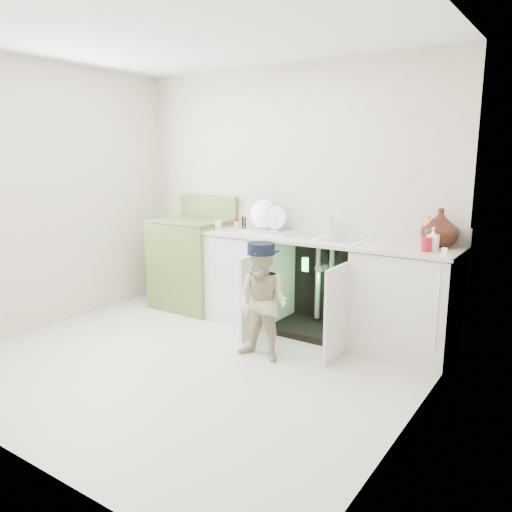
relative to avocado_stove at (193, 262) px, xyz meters
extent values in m
plane|color=beige|center=(0.97, -1.18, -0.49)|extent=(3.50, 3.50, 0.00)
cube|color=beige|center=(0.97, 0.32, 0.76)|extent=(3.50, 2.50, 0.02)
cube|color=beige|center=(-0.78, -1.18, 0.76)|extent=(2.50, 3.00, 0.02)
cube|color=beige|center=(2.72, -1.18, 0.76)|extent=(2.50, 3.00, 0.02)
plane|color=white|center=(0.97, -1.18, 2.01)|extent=(3.50, 3.50, 0.00)
cube|color=silver|center=(0.72, 0.02, -0.06)|extent=(0.80, 0.60, 0.86)
cube|color=silver|center=(2.32, 0.02, -0.06)|extent=(0.80, 0.60, 0.86)
cube|color=black|center=(1.52, 0.29, -0.06)|extent=(0.80, 0.06, 0.86)
cube|color=black|center=(1.52, 0.02, -0.46)|extent=(0.80, 0.60, 0.06)
cylinder|color=gray|center=(1.45, 0.12, -0.04)|extent=(0.05, 0.05, 0.70)
cylinder|color=gray|center=(1.59, 0.12, -0.04)|extent=(0.05, 0.05, 0.70)
cylinder|color=gray|center=(1.52, 0.07, 0.13)|extent=(0.07, 0.18, 0.07)
cube|color=silver|center=(1.12, -0.48, -0.09)|extent=(0.03, 0.40, 0.76)
cube|color=silver|center=(1.92, -0.48, -0.09)|extent=(0.02, 0.40, 0.76)
cube|color=beige|center=(1.52, 0.02, 0.39)|extent=(2.44, 0.64, 0.03)
cube|color=beige|center=(1.52, 0.31, 0.48)|extent=(2.44, 0.02, 0.15)
cube|color=white|center=(1.52, 0.02, 0.40)|extent=(0.85, 0.55, 0.02)
cube|color=gray|center=(1.31, 0.02, 0.41)|extent=(0.34, 0.40, 0.01)
cube|color=gray|center=(1.72, 0.02, 0.41)|extent=(0.34, 0.40, 0.01)
cylinder|color=silver|center=(1.52, 0.24, 0.50)|extent=(0.03, 0.03, 0.17)
cylinder|color=silver|center=(1.52, 0.18, 0.57)|extent=(0.02, 0.14, 0.02)
cylinder|color=silver|center=(1.63, 0.24, 0.45)|extent=(0.04, 0.04, 0.06)
cylinder|color=white|center=(2.65, -0.29, 0.06)|extent=(0.01, 0.01, 0.70)
cube|color=white|center=(2.65, -0.20, 0.44)|extent=(0.04, 0.02, 0.06)
cube|color=silver|center=(0.84, 0.14, 0.42)|extent=(0.46, 0.31, 0.02)
cylinder|color=silver|center=(0.80, 0.16, 0.50)|extent=(0.29, 0.10, 0.28)
cylinder|color=white|center=(0.96, 0.14, 0.49)|extent=(0.23, 0.06, 0.22)
cylinder|color=silver|center=(0.65, 0.04, 0.49)|extent=(0.01, 0.01, 0.13)
cylinder|color=silver|center=(0.75, 0.04, 0.49)|extent=(0.01, 0.01, 0.13)
cylinder|color=silver|center=(0.84, 0.04, 0.49)|extent=(0.01, 0.01, 0.13)
cylinder|color=silver|center=(0.93, 0.04, 0.49)|extent=(0.01, 0.01, 0.13)
cylinder|color=silver|center=(1.03, 0.04, 0.49)|extent=(0.01, 0.01, 0.13)
imported|color=#472614|center=(2.52, 0.16, 0.56)|extent=(0.30, 0.30, 0.31)
imported|color=orange|center=(2.44, 0.12, 0.53)|extent=(0.10, 0.10, 0.25)
imported|color=white|center=(2.52, -0.04, 0.50)|extent=(0.08, 0.09, 0.19)
cylinder|color=#A10D1E|center=(2.49, -0.10, 0.46)|extent=(0.08, 0.08, 0.11)
cylinder|color=#B40F10|center=(0.51, 0.10, 0.46)|extent=(0.05, 0.05, 0.10)
cylinder|color=tan|center=(0.58, 0.02, 0.45)|extent=(0.06, 0.06, 0.08)
cylinder|color=black|center=(0.58, 0.14, 0.47)|extent=(0.04, 0.04, 0.12)
cube|color=silver|center=(0.42, -0.08, 0.45)|extent=(0.05, 0.05, 0.09)
cube|color=olive|center=(0.00, -0.01, -0.03)|extent=(0.77, 0.65, 0.94)
cube|color=olive|center=(0.00, -0.01, 0.46)|extent=(0.77, 0.65, 0.02)
cube|color=olive|center=(0.00, 0.28, 0.58)|extent=(0.77, 0.06, 0.24)
cylinder|color=black|center=(-0.19, -0.17, 0.45)|extent=(0.17, 0.17, 0.02)
cylinder|color=silver|center=(-0.19, -0.17, 0.46)|extent=(0.20, 0.20, 0.01)
cylinder|color=black|center=(-0.19, 0.15, 0.45)|extent=(0.17, 0.17, 0.02)
cylinder|color=silver|center=(-0.19, 0.15, 0.46)|extent=(0.20, 0.20, 0.01)
cylinder|color=black|center=(0.19, -0.17, 0.45)|extent=(0.17, 0.17, 0.02)
cylinder|color=silver|center=(0.19, -0.17, 0.46)|extent=(0.20, 0.20, 0.01)
cylinder|color=black|center=(0.19, 0.15, 0.45)|extent=(0.17, 0.17, 0.02)
cylinder|color=silver|center=(0.19, 0.15, 0.46)|extent=(0.20, 0.20, 0.01)
imported|color=beige|center=(1.42, -0.80, -0.02)|extent=(0.47, 0.37, 0.94)
cylinder|color=black|center=(1.42, -0.80, 0.42)|extent=(0.23, 0.23, 0.09)
cube|color=black|center=(1.42, -0.70, 0.38)|extent=(0.17, 0.09, 0.01)
cube|color=black|center=(1.55, -0.32, 0.23)|extent=(0.07, 0.01, 0.14)
cube|color=#26F23F|center=(1.55, -0.33, 0.23)|extent=(0.06, 0.00, 0.12)
camera|label=1|loc=(3.52, -4.01, 1.14)|focal=35.00mm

